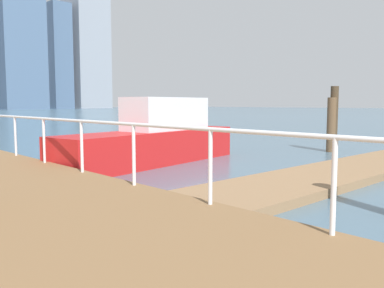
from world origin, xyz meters
TOP-DOWN VIEW (x-y plane):
  - ground_plane at (0.00, 20.00)m, footprint 300.00×300.00m
  - floating_dock at (3.53, 11.80)m, footprint 14.05×2.00m
  - dock_piling_0 at (6.99, 14.53)m, footprint 0.32×0.32m
  - dock_piling_3 at (7.19, 14.54)m, footprint 0.29×0.29m
  - moored_boat_3 at (0.45, 16.72)m, footprint 6.71×2.64m
  - skyline_tower_6 at (57.56, 143.93)m, footprint 7.04×8.21m
  - skyline_tower_7 at (69.39, 145.99)m, footprint 13.06×14.02m

SIDE VIEW (x-z plane):
  - ground_plane at x=0.00m, z-range 0.00..0.00m
  - floating_dock at x=3.53m, z-range 0.00..0.18m
  - moored_boat_3 at x=0.45m, z-range -0.24..1.75m
  - dock_piling_0 at x=6.99m, z-range 0.00..2.02m
  - dock_piling_3 at x=7.19m, z-range 0.00..2.44m
  - skyline_tower_6 at x=57.56m, z-range 0.00..35.98m
  - skyline_tower_7 at x=69.39m, z-range 0.00..51.40m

